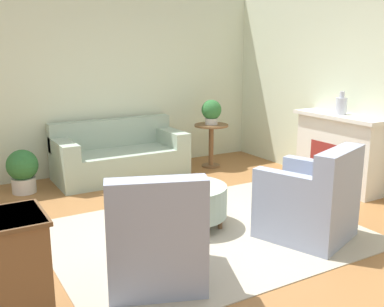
{
  "coord_description": "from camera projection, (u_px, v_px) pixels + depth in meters",
  "views": [
    {
      "loc": [
        -2.35,
        -3.75,
        1.94
      ],
      "look_at": [
        0.15,
        0.55,
        0.75
      ],
      "focal_mm": 42.0,
      "sensor_mm": 36.0,
      "label": 1
    }
  ],
  "objects": [
    {
      "name": "ground_plane",
      "position": [
        206.0,
        234.0,
        4.76
      ],
      "size": [
        16.0,
        16.0,
        0.0
      ],
      "primitive_type": "plane",
      "color": "#996638"
    },
    {
      "name": "wall_back",
      "position": [
        104.0,
        82.0,
        6.98
      ],
      "size": [
        9.95,
        0.12,
        2.8
      ],
      "color": "beige",
      "rests_on": "ground_plane"
    },
    {
      "name": "rug",
      "position": [
        206.0,
        234.0,
        4.75
      ],
      "size": [
        3.18,
        2.46,
        0.01
      ],
      "color": "#B2A893",
      "rests_on": "ground_plane"
    },
    {
      "name": "couch",
      "position": [
        119.0,
        157.0,
        6.79
      ],
      "size": [
        1.93,
        0.91,
        0.85
      ],
      "color": "#9EB29E",
      "rests_on": "ground_plane"
    },
    {
      "name": "armchair_left",
      "position": [
        155.0,
        240.0,
        3.72
      ],
      "size": [
        1.02,
        1.06,
        0.97
      ],
      "color": "#8E99B2",
      "rests_on": "rug"
    },
    {
      "name": "armchair_right",
      "position": [
        311.0,
        203.0,
        4.59
      ],
      "size": [
        1.02,
        1.06,
        0.97
      ],
      "color": "#8E99B2",
      "rests_on": "rug"
    },
    {
      "name": "ottoman_table",
      "position": [
        188.0,
        200.0,
        4.91
      ],
      "size": [
        0.85,
        0.85,
        0.45
      ],
      "color": "#9EB29E",
      "rests_on": "rug"
    },
    {
      "name": "side_table",
      "position": [
        211.0,
        138.0,
        7.33
      ],
      "size": [
        0.55,
        0.55,
        0.71
      ],
      "color": "brown",
      "rests_on": "ground_plane"
    },
    {
      "name": "fireplace",
      "position": [
        339.0,
        150.0,
        6.21
      ],
      "size": [
        0.44,
        1.38,
        1.04
      ],
      "color": "silver",
      "rests_on": "ground_plane"
    },
    {
      "name": "vase_mantel_near",
      "position": [
        341.0,
        105.0,
        6.06
      ],
      "size": [
        0.15,
        0.15,
        0.31
      ],
      "color": "silver",
      "rests_on": "fireplace"
    },
    {
      "name": "potted_plant_on_side_table",
      "position": [
        211.0,
        111.0,
        7.23
      ],
      "size": [
        0.32,
        0.32,
        0.4
      ],
      "color": "beige",
      "rests_on": "side_table"
    },
    {
      "name": "potted_plant_floor",
      "position": [
        23.0,
        170.0,
        6.04
      ],
      "size": [
        0.42,
        0.42,
        0.6
      ],
      "color": "beige",
      "rests_on": "ground_plane"
    }
  ]
}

